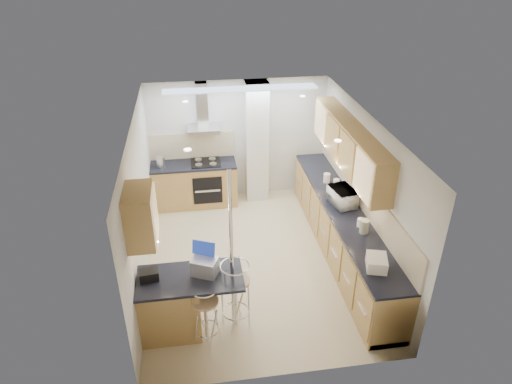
{
  "coord_description": "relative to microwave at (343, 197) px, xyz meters",
  "views": [
    {
      "loc": [
        -0.93,
        -6.25,
        4.85
      ],
      "look_at": [
        0.04,
        0.2,
        1.23
      ],
      "focal_mm": 32.0,
      "sensor_mm": 36.0,
      "label": 1
    }
  ],
  "objects": [
    {
      "name": "bread_bin",
      "position": [
        -0.07,
        -1.72,
        -0.06
      ],
      "size": [
        0.35,
        0.4,
        0.18
      ],
      "primitive_type": "cube",
      "rotation": [
        0.0,
        0.0,
        -0.29
      ],
      "color": "white",
      "rests_on": "right_counter"
    },
    {
      "name": "jar_d",
      "position": [
        0.07,
        -0.7,
        -0.08
      ],
      "size": [
        0.13,
        0.13,
        0.14
      ],
      "primitive_type": "cylinder",
      "rotation": [
        0.0,
        0.0,
        -0.38
      ],
      "color": "white",
      "rests_on": "right_counter"
    },
    {
      "name": "back_counter",
      "position": [
        -2.45,
        1.98,
        -0.6
      ],
      "size": [
        1.7,
        0.63,
        0.92
      ],
      "color": "#A57A42",
      "rests_on": "ground"
    },
    {
      "name": "bar_stool_end",
      "position": [
        -2.0,
        -1.55,
        -0.53
      ],
      "size": [
        0.61,
        0.61,
        1.07
      ],
      "primitive_type": null,
      "rotation": [
        0.0,
        0.0,
        0.75
      ],
      "color": "tan",
      "rests_on": "ground"
    },
    {
      "name": "jar_c",
      "position": [
        0.06,
        -0.87,
        -0.03
      ],
      "size": [
        0.15,
        0.15,
        0.22
      ],
      "primitive_type": "cylinder",
      "rotation": [
        0.0,
        0.0,
        -0.11
      ],
      "color": "#B0AC8C",
      "rests_on": "right_counter"
    },
    {
      "name": "kettle",
      "position": [
        -3.08,
        1.9,
        -0.03
      ],
      "size": [
        0.16,
        0.16,
        0.22
      ],
      "primitive_type": "cylinder",
      "color": "silver",
      "rests_on": "back_counter"
    },
    {
      "name": "right_counter",
      "position": [
        -0.0,
        -0.12,
        -0.6
      ],
      "size": [
        0.63,
        4.4,
        0.92
      ],
      "color": "#A57A42",
      "rests_on": "ground"
    },
    {
      "name": "jar_a",
      "position": [
        -0.04,
        0.81,
        -0.06
      ],
      "size": [
        0.14,
        0.14,
        0.17
      ],
      "primitive_type": "cylinder",
      "rotation": [
        0.0,
        0.0,
        0.16
      ],
      "color": "white",
      "rests_on": "right_counter"
    },
    {
      "name": "laptop",
      "position": [
        -2.39,
        -1.52,
        -0.01
      ],
      "size": [
        0.41,
        0.37,
        0.23
      ],
      "primitive_type": "cube",
      "rotation": [
        0.0,
        0.0,
        -0.42
      ],
      "color": "#ADAFB5",
      "rests_on": "peninsula"
    },
    {
      "name": "bag",
      "position": [
        -3.12,
        -1.52,
        -0.06
      ],
      "size": [
        0.26,
        0.21,
        0.13
      ],
      "primitive_type": "cube",
      "rotation": [
        0.0,
        0.0,
        0.12
      ],
      "color": "black",
      "rests_on": "peninsula"
    },
    {
      "name": "jar_b",
      "position": [
        0.09,
        0.64,
        -0.08
      ],
      "size": [
        0.14,
        0.14,
        0.14
      ],
      "primitive_type": "cylinder",
      "rotation": [
        0.0,
        0.0,
        -0.4
      ],
      "color": "white",
      "rests_on": "right_counter"
    },
    {
      "name": "room_shell",
      "position": [
        -1.18,
        0.25,
        0.48
      ],
      "size": [
        3.64,
        4.84,
        2.51
      ],
      "color": "beige",
      "rests_on": "ground"
    },
    {
      "name": "peninsula",
      "position": [
        -2.63,
        -1.57,
        -0.59
      ],
      "size": [
        1.47,
        0.72,
        0.94
      ],
      "color": "#A57A42",
      "rests_on": "ground"
    },
    {
      "name": "ground",
      "position": [
        -1.5,
        -0.12,
        -1.06
      ],
      "size": [
        4.8,
        4.8,
        0.0
      ],
      "primitive_type": "plane",
      "color": "#CBBB87",
      "rests_on": "ground"
    },
    {
      "name": "microwave",
      "position": [
        0.0,
        0.0,
        0.0
      ],
      "size": [
        0.45,
        0.58,
        0.29
      ],
      "primitive_type": "imported",
      "rotation": [
        0.0,
        0.0,
        1.76
      ],
      "color": "white",
      "rests_on": "right_counter"
    },
    {
      "name": "bar_stool_near",
      "position": [
        -2.42,
        -1.8,
        -0.59
      ],
      "size": [
        0.47,
        0.47,
        0.94
      ],
      "primitive_type": null,
      "rotation": [
        0.0,
        0.0,
        -0.27
      ],
      "color": "tan",
      "rests_on": "ground"
    }
  ]
}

